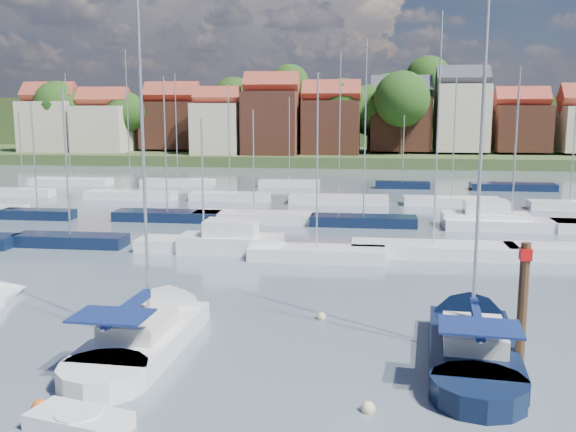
# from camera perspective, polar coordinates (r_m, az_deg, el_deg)

# --- Properties ---
(ground) EXTENTS (260.00, 260.00, 0.00)m
(ground) POSITION_cam_1_polar(r_m,az_deg,el_deg) (62.70, 3.63, 0.63)
(ground) COLOR #44535D
(ground) RESTS_ON ground
(sailboat_centre) EXTENTS (3.64, 12.25, 16.46)m
(sailboat_centre) POSITION_cam_1_polar(r_m,az_deg,el_deg) (28.71, -11.43, -9.65)
(sailboat_centre) COLOR white
(sailboat_centre) RESTS_ON ground
(sailboat_navy) EXTENTS (4.36, 12.54, 16.99)m
(sailboat_navy) POSITION_cam_1_polar(r_m,az_deg,el_deg) (28.09, 15.86, -10.26)
(sailboat_navy) COLOR black
(sailboat_navy) RESTS_ON ground
(tender) EXTENTS (3.38, 2.14, 0.68)m
(tender) POSITION_cam_1_polar(r_m,az_deg,el_deg) (21.52, -18.09, -16.97)
(tender) COLOR white
(tender) RESTS_ON ground
(timber_piling) EXTENTS (0.40, 0.40, 7.20)m
(timber_piling) POSITION_cam_1_polar(r_m,az_deg,el_deg) (25.41, 19.98, -9.71)
(timber_piling) COLOR #4C331E
(timber_piling) RESTS_ON ground
(buoy_b) EXTENTS (0.49, 0.49, 0.49)m
(buoy_b) POSITION_cam_1_polar(r_m,az_deg,el_deg) (23.30, -21.21, -15.74)
(buoy_b) COLOR #D85914
(buoy_b) RESTS_ON ground
(buoy_c) EXTENTS (0.43, 0.43, 0.43)m
(buoy_c) POSITION_cam_1_polar(r_m,az_deg,el_deg) (24.84, -13.18, -13.70)
(buoy_c) COLOR #D85914
(buoy_c) RESTS_ON ground
(buoy_d) EXTENTS (0.48, 0.48, 0.48)m
(buoy_d) POSITION_cam_1_polar(r_m,az_deg,el_deg) (21.88, 7.12, -16.84)
(buoy_d) COLOR beige
(buoy_d) RESTS_ON ground
(buoy_e) EXTENTS (0.43, 0.43, 0.43)m
(buoy_e) POSITION_cam_1_polar(r_m,az_deg,el_deg) (30.34, 2.96, -9.11)
(buoy_e) COLOR beige
(buoy_e) RESTS_ON ground
(marina_field) EXTENTS (79.62, 41.41, 15.93)m
(marina_field) POSITION_cam_1_polar(r_m,az_deg,el_deg) (57.75, 5.21, 0.27)
(marina_field) COLOR white
(marina_field) RESTS_ON ground
(far_shore_town) EXTENTS (212.46, 90.00, 22.27)m
(far_shore_town) POSITION_cam_1_polar(r_m,az_deg,el_deg) (154.57, 6.78, 7.60)
(far_shore_town) COLOR #395229
(far_shore_town) RESTS_ON ground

